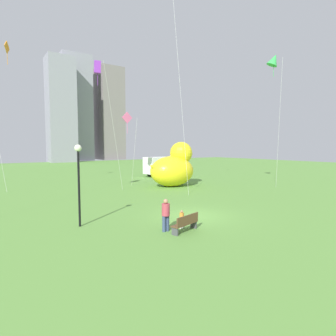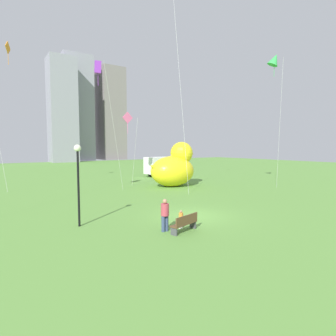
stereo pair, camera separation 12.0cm
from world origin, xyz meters
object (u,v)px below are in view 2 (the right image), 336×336
person_adult (165,214)px  giant_inflatable_duck (174,167)px  lamppost (78,170)px  box_truck (163,167)px  kite_purple (98,68)px  kite_green (274,60)px  kite_orange (6,55)px  park_bench (185,223)px  person_child (181,218)px  kite_pink (128,120)px

person_adult → giant_inflatable_duck: size_ratio=0.29×
giant_inflatable_duck → lamppost: (-13.14, -9.66, 1.05)m
lamppost → box_truck: (17.65, 19.01, -1.70)m
giant_inflatable_duck → box_truck: giant_inflatable_duck is taller
kite_purple → person_adult: bearing=-96.8°
person_adult → giant_inflatable_duck: giant_inflatable_duck is taller
kite_green → giant_inflatable_duck: bearing=140.6°
lamppost → kite_orange: bearing=96.3°
box_truck → person_adult: bearing=-122.4°
person_adult → kite_green: 22.58m
box_truck → kite_purple: bearing=-146.8°
giant_inflatable_duck → kite_purple: (-8.04, 1.13, 9.70)m
box_truck → kite_purple: kite_purple is taller
park_bench → lamppost: lamppost is taller
giant_inflatable_duck → kite_green: bearing=-39.4°
park_bench → person_child: bearing=72.7°
park_bench → kite_green: 22.41m
lamppost → person_adult: bearing=-44.7°
person_adult → kite_orange: bearing=104.4°
giant_inflatable_duck → kite_pink: size_ratio=0.73×
park_bench → kite_purple: kite_purple is taller
kite_green → kite_orange: kite_orange is taller
person_adult → person_child: 1.07m
person_adult → person_child: bearing=-2.3°
giant_inflatable_duck → kite_purple: 12.64m
giant_inflatable_duck → box_truck: (4.51, 9.35, -0.65)m
lamppost → giant_inflatable_duck: bearing=36.3°
person_adult → box_truck: size_ratio=0.29×
person_adult → person_child: size_ratio=1.72×
person_adult → giant_inflatable_duck: bearing=53.3°
person_child → park_bench: bearing=-107.3°
person_child → kite_orange: kite_orange is taller
person_adult → kite_purple: size_ratio=0.14×
kite_orange → lamppost: bearing=-83.7°
kite_pink → kite_orange: 13.55m
person_child → kite_green: size_ratio=0.07×
giant_inflatable_duck → kite_green: (8.03, -6.60, 11.22)m
person_adult → kite_purple: bearing=83.2°
person_adult → lamppost: 5.29m
park_bench → giant_inflatable_duck: size_ratio=0.31×
box_truck → kite_orange: (-19.58, -1.50, 12.10)m
person_child → box_truck: box_truck is taller
person_child → kite_green: kite_green is taller
giant_inflatable_duck → kite_pink: (-4.21, 2.74, 5.16)m
person_child → person_adult: bearing=177.7°
person_adult → kite_pink: kite_pink is taller
kite_pink → kite_orange: (-10.86, 5.11, 6.29)m
person_adult → kite_purple: 17.92m
box_truck → kite_orange: bearing=-175.6°
box_truck → kite_green: (3.52, -15.95, 11.87)m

